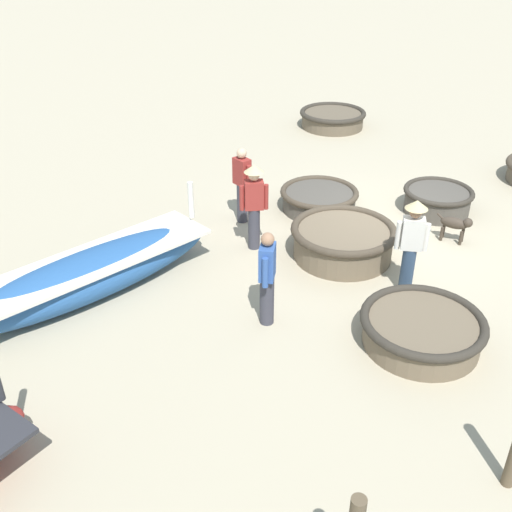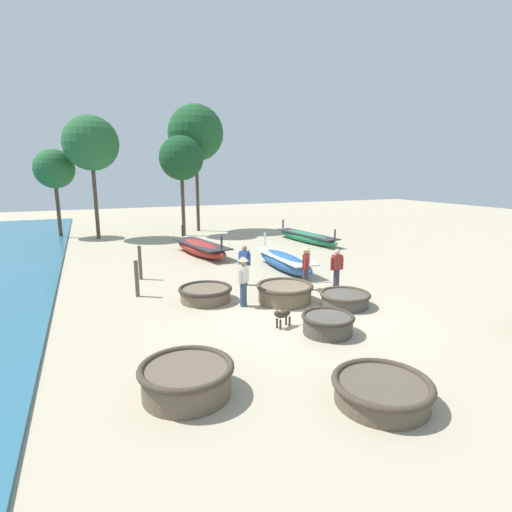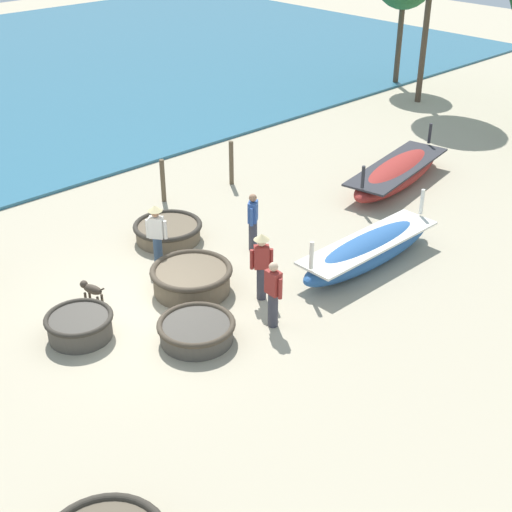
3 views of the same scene
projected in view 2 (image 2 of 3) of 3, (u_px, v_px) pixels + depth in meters
ground_plane at (303, 313)px, 12.50m from camera, size 80.00×80.00×0.00m
coracle_far_left at (382, 390)px, 7.59m from camera, size 1.92×1.92×0.48m
coracle_upturned at (345, 298)px, 13.09m from camera, size 1.66×1.66×0.46m
coracle_nearest at (285, 292)px, 13.50m from camera, size 1.93×1.93×0.62m
coracle_center at (187, 378)px, 7.85m from camera, size 1.90×1.90×0.64m
coracle_front_right at (328, 323)px, 10.85m from camera, size 1.45×1.45×0.53m
coracle_weathered at (205, 293)px, 13.60m from camera, size 1.83×1.83×0.49m
long_boat_blue_hull at (284, 261)px, 17.85m from camera, size 1.09×4.61×1.40m
long_boat_green_hull at (201, 248)px, 20.99m from camera, size 2.21×5.12×1.36m
long_boat_ochre_hull at (306, 237)px, 24.82m from camera, size 1.60×5.85×1.15m
fisherman_hauling at (245, 264)px, 15.38m from camera, size 0.38×0.44×1.57m
fisherman_with_hat at (243, 278)px, 12.91m from camera, size 0.44×0.38×1.67m
fisherman_standing_left at (337, 269)px, 14.63m from camera, size 0.53×0.24×1.57m
fisherman_standing_right at (306, 265)px, 14.75m from camera, size 0.38×0.44×1.67m
dog at (282, 315)px, 11.26m from camera, size 0.66×0.35×0.55m
mooring_post_inland at (140, 263)px, 16.22m from camera, size 0.14×0.14×1.40m
mooring_post_shoreline at (137, 279)px, 13.99m from camera, size 0.14×0.14×1.30m
tree_left_mid at (181, 158)px, 26.42m from camera, size 2.93×2.93×6.67m
tree_center at (196, 133)px, 28.27m from camera, size 3.94×3.94×8.98m
tree_leftmost at (54, 169)px, 25.77m from camera, size 2.53×2.53×5.77m
tree_right_mid at (91, 143)px, 24.98m from camera, size 3.41×3.41×7.78m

